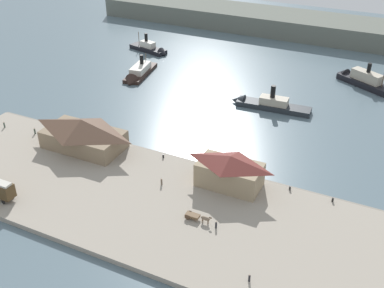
% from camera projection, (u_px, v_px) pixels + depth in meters
% --- Properties ---
extents(ground_plane, '(320.00, 320.00, 0.00)m').
position_uv_depth(ground_plane, '(178.00, 152.00, 118.99)').
color(ground_plane, slate).
extents(quay_promenade, '(110.00, 36.00, 1.20)m').
position_uv_depth(quay_promenade, '(133.00, 198.00, 101.68)').
color(quay_promenade, '#9E9384').
rests_on(quay_promenade, ground).
extents(seawall_edge, '(110.00, 0.80, 1.00)m').
position_uv_depth(seawall_edge, '(172.00, 157.00, 115.95)').
color(seawall_edge, gray).
rests_on(seawall_edge, ground).
extents(ferry_shed_west_terminal, '(20.70, 11.21, 7.94)m').
position_uv_depth(ferry_shed_west_terminal, '(83.00, 133.00, 116.86)').
color(ferry_shed_west_terminal, '#847056').
rests_on(ferry_shed_west_terminal, quay_promenade).
extents(ferry_shed_east_terminal, '(14.48, 8.07, 7.78)m').
position_uv_depth(ferry_shed_east_terminal, '(230.00, 171.00, 102.71)').
color(ferry_shed_east_terminal, '#998466').
rests_on(ferry_shed_east_terminal, quay_promenade).
extents(horse_cart, '(5.77, 1.56, 1.87)m').
position_uv_depth(horse_cart, '(197.00, 216.00, 93.88)').
color(horse_cart, brown).
rests_on(horse_cart, quay_promenade).
extents(pedestrian_near_west_shed, '(0.41, 0.41, 1.67)m').
position_uv_depth(pedestrian_near_west_shed, '(4.00, 125.00, 127.51)').
color(pedestrian_near_west_shed, '#3D4C42').
rests_on(pedestrian_near_west_shed, quay_promenade).
extents(pedestrian_by_tram, '(0.40, 0.40, 1.62)m').
position_uv_depth(pedestrian_by_tram, '(216.00, 225.00, 91.98)').
color(pedestrian_by_tram, '#232328').
rests_on(pedestrian_by_tram, quay_promenade).
extents(pedestrian_walking_east, '(0.42, 0.42, 1.69)m').
position_uv_depth(pedestrian_walking_east, '(162.00, 182.00, 104.47)').
color(pedestrian_walking_east, '#6B5B4C').
rests_on(pedestrian_walking_east, quay_promenade).
extents(pedestrian_standing_center, '(0.39, 0.39, 1.59)m').
position_uv_depth(pedestrian_standing_center, '(249.00, 278.00, 80.09)').
color(pedestrian_standing_center, '#232328').
rests_on(pedestrian_standing_center, quay_promenade).
extents(pedestrian_walking_west, '(0.42, 0.42, 1.70)m').
position_uv_depth(pedestrian_walking_west, '(35.00, 131.00, 124.46)').
color(pedestrian_walking_west, '#3D4C42').
rests_on(pedestrian_walking_west, quay_promenade).
extents(mooring_post_center_east, '(0.44, 0.44, 0.90)m').
position_uv_depth(mooring_post_center_east, '(290.00, 188.00, 102.91)').
color(mooring_post_center_east, black).
rests_on(mooring_post_center_east, quay_promenade).
extents(mooring_post_center_west, '(0.44, 0.44, 0.90)m').
position_uv_depth(mooring_post_center_west, '(333.00, 200.00, 99.33)').
color(mooring_post_center_west, black).
rests_on(mooring_post_center_west, quay_promenade).
extents(mooring_post_west, '(0.44, 0.44, 0.90)m').
position_uv_depth(mooring_post_west, '(52.00, 126.00, 127.55)').
color(mooring_post_west, black).
rests_on(mooring_post_west, quay_promenade).
extents(mooring_post_east, '(0.44, 0.44, 0.90)m').
position_uv_depth(mooring_post_east, '(163.00, 156.00, 114.36)').
color(mooring_post_east, black).
rests_on(mooring_post_east, quay_promenade).
extents(ferry_near_quay, '(21.37, 15.06, 10.13)m').
position_uv_depth(ferry_near_quay, '(361.00, 79.00, 155.29)').
color(ferry_near_quay, black).
rests_on(ferry_near_quay, ground).
extents(ferry_approaching_west, '(24.61, 6.24, 8.93)m').
position_uv_depth(ferry_approaching_west, '(265.00, 104.00, 140.34)').
color(ferry_approaching_west, '#23282D').
rests_on(ferry_approaching_west, ground).
extents(ferry_moored_east, '(8.72, 20.75, 8.64)m').
position_uv_depth(ferry_moored_east, '(138.00, 74.00, 160.86)').
color(ferry_moored_east, black).
rests_on(ferry_moored_east, ground).
extents(ferry_moored_west, '(18.42, 8.46, 8.33)m').
position_uv_depth(ferry_moored_west, '(152.00, 49.00, 182.53)').
color(ferry_moored_west, black).
rests_on(ferry_moored_west, ground).
extents(far_headland, '(180.00, 24.00, 8.00)m').
position_uv_depth(far_headland, '(293.00, 24.00, 201.90)').
color(far_headland, '#60665B').
rests_on(far_headland, ground).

